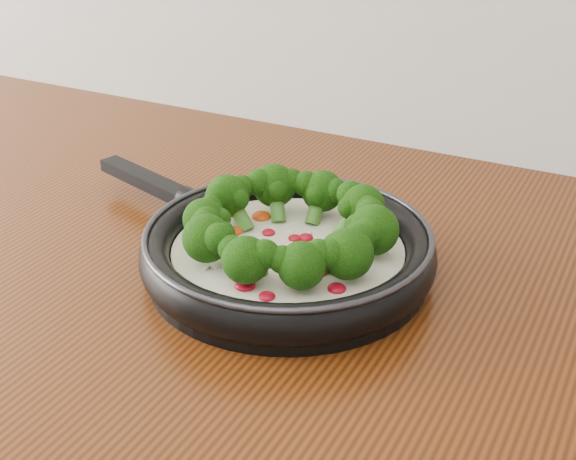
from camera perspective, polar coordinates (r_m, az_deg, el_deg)
The scene contains 1 object.
skillet at distance 0.77m, azimuth -0.09°, elevation -1.10°, with size 0.48×0.37×0.08m.
Camera 1 is at (0.32, 0.50, 1.30)m, focal length 48.54 mm.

